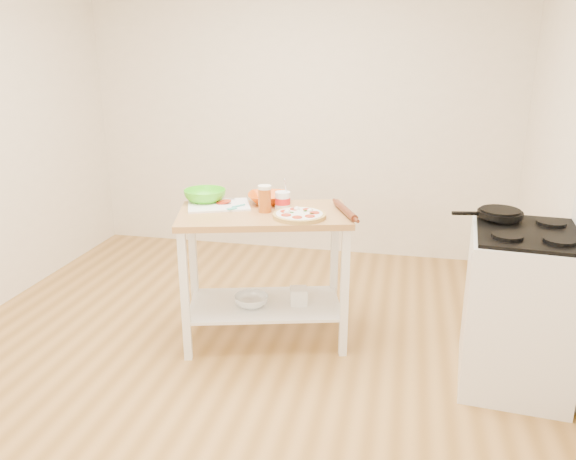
% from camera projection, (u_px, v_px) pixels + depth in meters
% --- Properties ---
extents(room_shell, '(4.04, 4.54, 2.74)m').
position_uv_depth(room_shell, '(220.00, 152.00, 3.09)').
color(room_shell, '#B48342').
rests_on(room_shell, ground).
extents(prep_island, '(1.20, 0.85, 0.90)m').
position_uv_depth(prep_island, '(264.00, 250.00, 3.66)').
color(prep_island, '#AF7F47').
rests_on(prep_island, ground).
extents(gas_stove, '(0.65, 0.74, 1.11)m').
position_uv_depth(gas_stove, '(519.00, 308.00, 3.23)').
color(gas_stove, white).
rests_on(gas_stove, ground).
extents(skillet, '(0.41, 0.26, 0.03)m').
position_uv_depth(skillet, '(499.00, 214.00, 3.28)').
color(skillet, black).
rests_on(skillet, gas_stove).
extents(pizza, '(0.33, 0.33, 0.05)m').
position_uv_depth(pizza, '(299.00, 215.00, 3.47)').
color(pizza, tan).
rests_on(pizza, prep_island).
extents(cutting_board, '(0.48, 0.43, 0.04)m').
position_uv_depth(cutting_board, '(218.00, 205.00, 3.72)').
color(cutting_board, white).
rests_on(cutting_board, prep_island).
extents(spatula, '(0.09, 0.15, 0.01)m').
position_uv_depth(spatula, '(235.00, 207.00, 3.63)').
color(spatula, teal).
rests_on(spatula, cutting_board).
extents(knife, '(0.22, 0.19, 0.01)m').
position_uv_depth(knife, '(211.00, 201.00, 3.77)').
color(knife, silver).
rests_on(knife, cutting_board).
extents(orange_bowl, '(0.32, 0.32, 0.07)m').
position_uv_depth(orange_bowl, '(268.00, 198.00, 3.78)').
color(orange_bowl, '#D64D07').
rests_on(orange_bowl, prep_island).
extents(green_bowl, '(0.37, 0.37, 0.09)m').
position_uv_depth(green_bowl, '(205.00, 196.00, 3.80)').
color(green_bowl, '#49CD1B').
rests_on(green_bowl, prep_island).
extents(beer_pint, '(0.09, 0.09, 0.17)m').
position_uv_depth(beer_pint, '(265.00, 199.00, 3.56)').
color(beer_pint, '#B55417').
rests_on(beer_pint, prep_island).
extents(yogurt_tub, '(0.10, 0.10, 0.21)m').
position_uv_depth(yogurt_tub, '(283.00, 201.00, 3.62)').
color(yogurt_tub, white).
rests_on(yogurt_tub, prep_island).
extents(rolling_pin, '(0.20, 0.37, 0.04)m').
position_uv_depth(rolling_pin, '(345.00, 210.00, 3.54)').
color(rolling_pin, '#622A16').
rests_on(rolling_pin, prep_island).
extents(shelf_glass_bowl, '(0.32, 0.32, 0.07)m').
position_uv_depth(shelf_glass_bowl, '(251.00, 301.00, 3.73)').
color(shelf_glass_bowl, silver).
rests_on(shelf_glass_bowl, prep_island).
extents(shelf_bin, '(0.14, 0.14, 0.11)m').
position_uv_depth(shelf_bin, '(299.00, 296.00, 3.76)').
color(shelf_bin, white).
rests_on(shelf_bin, prep_island).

